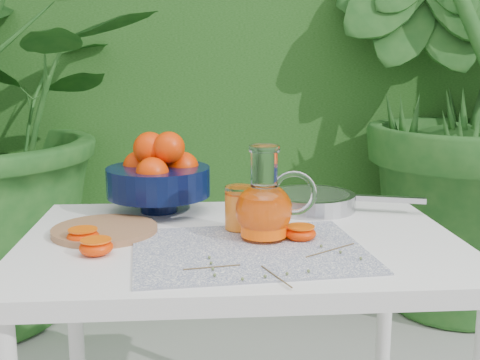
{
  "coord_description": "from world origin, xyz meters",
  "views": [
    {
      "loc": [
        -0.09,
        -1.41,
        1.15
      ],
      "look_at": [
        0.01,
        -0.07,
        0.88
      ],
      "focal_mm": 45.0,
      "sensor_mm": 36.0,
      "label": 1
    }
  ],
  "objects": [
    {
      "name": "saute_pan",
      "position": [
        0.22,
        0.16,
        0.77
      ],
      "size": [
        0.44,
        0.3,
        0.05
      ],
      "color": "#AAAAAE",
      "rests_on": "white_table"
    },
    {
      "name": "juice_tumbler",
      "position": [
        0.01,
        -0.04,
        0.8
      ],
      "size": [
        0.08,
        0.08,
        0.1
      ],
      "color": "white",
      "rests_on": "white_table"
    },
    {
      "name": "orange_halves",
      "position": [
        -0.17,
        -0.14,
        0.77
      ],
      "size": [
        0.57,
        0.17,
        0.03
      ],
      "color": "#DE4002",
      "rests_on": "white_table"
    },
    {
      "name": "fruit_bowl",
      "position": [
        -0.19,
        0.17,
        0.85
      ],
      "size": [
        0.32,
        0.32,
        0.22
      ],
      "color": "black",
      "rests_on": "white_table"
    },
    {
      "name": "hedge_backdrop",
      "position": [
        0.06,
        2.06,
        1.19
      ],
      "size": [
        8.0,
        1.65,
        2.5
      ],
      "color": "#1A4814",
      "rests_on": "ground"
    },
    {
      "name": "placemat",
      "position": [
        0.02,
        -0.19,
        0.75
      ],
      "size": [
        0.52,
        0.42,
        0.0
      ],
      "primitive_type": "cube",
      "rotation": [
        0.0,
        0.0,
        0.09
      ],
      "color": "#0D194C",
      "rests_on": "white_table"
    },
    {
      "name": "cutting_board",
      "position": [
        -0.31,
        -0.04,
        0.76
      ],
      "size": [
        0.3,
        0.3,
        0.02
      ],
      "primitive_type": "cylinder",
      "rotation": [
        0.0,
        0.0,
        -0.25
      ],
      "color": "#8C623F",
      "rests_on": "white_table"
    },
    {
      "name": "juice_pitcher",
      "position": [
        0.06,
        -0.12,
        0.83
      ],
      "size": [
        0.19,
        0.15,
        0.21
      ],
      "color": "white",
      "rests_on": "white_table"
    },
    {
      "name": "white_table",
      "position": [
        0.01,
        -0.09,
        0.67
      ],
      "size": [
        1.0,
        0.7,
        0.75
      ],
      "color": "white",
      "rests_on": "ground"
    },
    {
      "name": "thyme_sprigs",
      "position": [
        0.07,
        -0.29,
        0.76
      ],
      "size": [
        0.37,
        0.27,
        0.01
      ],
      "color": "brown",
      "rests_on": "white_table"
    },
    {
      "name": "potted_plant_right",
      "position": [
        1.03,
        1.25,
        0.99
      ],
      "size": [
        2.79,
        2.79,
        1.97
      ],
      "primitive_type": "imported",
      "rotation": [
        0.0,
        0.0,
        2.33
      ],
      "color": "#1B501B",
      "rests_on": "ground"
    }
  ]
}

